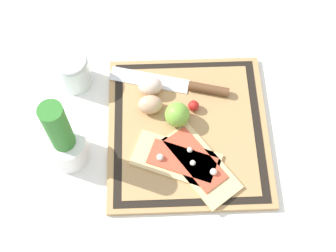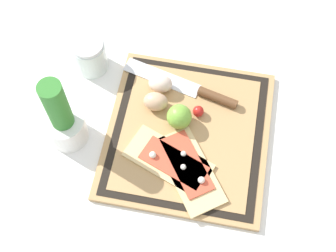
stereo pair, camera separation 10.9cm
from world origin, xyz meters
TOP-DOWN VIEW (x-y plane):
  - ground_plane at (0.00, 0.00)m, footprint 6.00×6.00m
  - cutting_board at (0.00, 0.00)m, footprint 0.40×0.38m
  - pizza_slice_near at (-0.09, -0.02)m, footprint 0.22×0.19m
  - pizza_slice_far at (-0.08, 0.03)m, footprint 0.16×0.22m
  - knife at (0.11, -0.01)m, footprint 0.10×0.30m
  - egg_brown at (0.06, 0.09)m, footprint 0.05×0.06m
  - egg_pink at (0.11, 0.09)m, footprint 0.05×0.06m
  - lime at (0.02, 0.02)m, footprint 0.06×0.06m
  - cherry_tomato_red at (0.05, -0.02)m, footprint 0.03×0.03m
  - herb_pot at (-0.05, 0.28)m, footprint 0.09×0.09m
  - sauce_jar at (0.15, 0.28)m, footprint 0.08×0.08m

SIDE VIEW (x-z plane):
  - ground_plane at x=0.00m, z-range 0.00..0.00m
  - cutting_board at x=0.00m, z-range 0.00..0.02m
  - pizza_slice_near at x=-0.09m, z-range 0.01..0.03m
  - pizza_slice_far at x=-0.08m, z-range 0.01..0.03m
  - knife at x=0.11m, z-range 0.01..0.04m
  - cherry_tomato_red at x=0.05m, z-range 0.02..0.04m
  - egg_brown at x=0.06m, z-range 0.02..0.06m
  - egg_pink at x=0.11m, z-range 0.02..0.06m
  - sauce_jar at x=0.15m, z-range -0.01..0.09m
  - lime at x=0.02m, z-range 0.02..0.08m
  - herb_pot at x=-0.05m, z-range -0.03..0.19m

